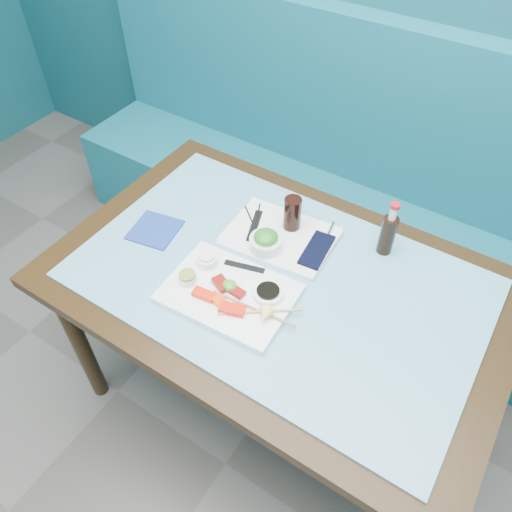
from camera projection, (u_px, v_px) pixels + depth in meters
The scene contains 34 objects.
booth_bench at pixel (370, 215), 2.29m from camera, with size 3.00×0.56×1.17m.
dining_table at pixel (277, 296), 1.60m from camera, with size 1.40×0.90×0.75m.
glass_top at pixel (278, 278), 1.54m from camera, with size 1.22×0.76×0.01m, color #5DA0BB.
sashimi_plate at pixel (229, 293), 1.48m from camera, with size 0.38×0.27×0.02m, color white.
salmon_left at pixel (204, 294), 1.45m from camera, with size 0.07×0.03×0.02m, color #FB220A.
salmon_mid at pixel (219, 301), 1.44m from camera, with size 0.06×0.03×0.02m, color #FF440A.
salmon_right at pixel (232, 309), 1.41m from camera, with size 0.07×0.04×0.02m, color red.
tuna_left at pixel (221, 284), 1.48m from camera, with size 0.06×0.04×0.02m, color maroon.
tuna_right at pixel (237, 292), 1.46m from camera, with size 0.05×0.03×0.02m, color maroon.
seaweed_garnish at pixel (229, 286), 1.47m from camera, with size 0.05×0.04×0.03m, color #3B9121.
ramekin_wasabi at pixel (188, 279), 1.49m from camera, with size 0.05×0.05×0.02m, color white.
wasabi_fill at pixel (187, 275), 1.48m from camera, with size 0.05×0.05×0.01m, color olive.
ramekin_ginger at pixel (207, 260), 1.54m from camera, with size 0.06×0.06×0.03m, color white.
ginger_fill at pixel (207, 256), 1.52m from camera, with size 0.05×0.05×0.01m, color #F9ECCC.
soy_dish at pixel (268, 293), 1.45m from camera, with size 0.09×0.09×0.02m, color white.
soy_fill at pixel (268, 291), 1.44m from camera, with size 0.07×0.07×0.01m, color black.
lemon_wedge at pixel (265, 315), 1.38m from camera, with size 0.05×0.05×0.04m, color #FFFE78.
chopstick_sleeve at pixel (244, 266), 1.53m from camera, with size 0.13×0.02×0.00m, color black.
wooden_chopstick_a at pixel (257, 310), 1.42m from camera, with size 0.01×0.01×0.24m, color #9D744A.
wooden_chopstick_b at pixel (260, 312), 1.41m from camera, with size 0.01×0.01×0.24m, color tan.
serving_tray at pixel (280, 237), 1.64m from camera, with size 0.34×0.26×0.01m, color white.
paper_placemat at pixel (280, 235), 1.64m from camera, with size 0.35×0.24×0.00m, color white.
seaweed_bowl at pixel (266, 243), 1.59m from camera, with size 0.11×0.11×0.04m, color white.
seaweed_salad at pixel (266, 237), 1.56m from camera, with size 0.08×0.08×0.04m, color #21761B.
cola_glass at pixel (292, 213), 1.62m from camera, with size 0.06×0.06×0.12m, color black.
navy_pouch at pixel (317, 250), 1.59m from camera, with size 0.07×0.16×0.01m, color black.
fork at pixel (330, 230), 1.65m from camera, with size 0.01×0.01×0.08m, color white.
black_chopstick_a at pixel (254, 225), 1.67m from camera, with size 0.01×0.01×0.20m, color black.
black_chopstick_b at pixel (256, 226), 1.67m from camera, with size 0.01×0.01×0.23m, color black.
tray_sleeve at pixel (255, 226), 1.67m from camera, with size 0.03×0.15×0.00m, color black.
cola_bottle_body at pixel (387, 235), 1.56m from camera, with size 0.05×0.05×0.14m, color black.
cola_bottle_neck at pixel (393, 213), 1.49m from camera, with size 0.02×0.02×0.05m, color silver.
cola_bottle_cap at pixel (395, 206), 1.47m from camera, with size 0.03×0.03×0.01m, color red.
blue_napkin at pixel (155, 230), 1.67m from camera, with size 0.15×0.15×0.01m, color navy.
Camera 1 is at (0.49, 0.57, 1.92)m, focal length 35.00 mm.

